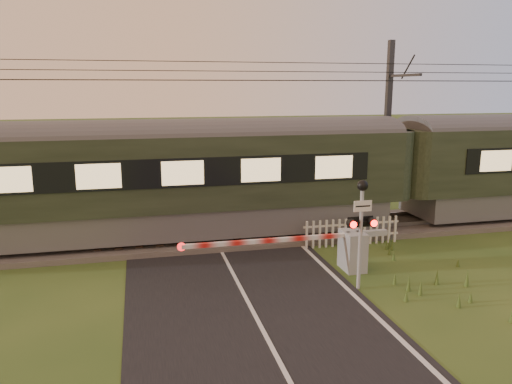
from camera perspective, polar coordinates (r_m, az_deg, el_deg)
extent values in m
plane|color=#2C491C|center=(11.96, 0.04, -14.28)|extent=(160.00, 160.00, 0.00)
cube|color=black|center=(11.95, 0.04, -14.24)|extent=(6.00, 140.00, 0.02)
cube|color=#47423D|center=(17.90, -4.82, -5.08)|extent=(140.00, 3.40, 0.24)
cube|color=slate|center=(17.16, -4.46, -5.13)|extent=(140.00, 0.08, 0.14)
cube|color=slate|center=(18.52, -5.16, -3.86)|extent=(140.00, 0.08, 0.14)
cube|color=#2D2116|center=(17.86, -4.82, -4.68)|extent=(0.24, 2.20, 0.06)
cylinder|color=black|center=(16.82, -4.99, 12.63)|extent=(120.00, 0.02, 0.02)
cylinder|color=black|center=(17.42, -5.29, 12.59)|extent=(120.00, 0.02, 0.02)
cylinder|color=black|center=(17.14, -5.18, 14.62)|extent=(120.00, 0.02, 0.02)
cylinder|color=black|center=(17.13, -5.16, 13.61)|extent=(120.00, 0.02, 0.02)
cube|color=slate|center=(17.55, -16.86, -3.33)|extent=(19.64, 2.60, 0.97)
cube|color=black|center=(17.20, -17.20, 2.16)|extent=(20.46, 2.82, 2.44)
cylinder|color=#4C4C4F|center=(17.05, -17.45, 6.19)|extent=(20.46, 0.99, 0.99)
cube|color=#FFD893|center=(15.75, -17.55, 1.72)|extent=(17.59, 0.04, 0.76)
cube|color=gray|center=(14.99, 10.98, -6.59)|extent=(0.58, 0.89, 1.16)
cylinder|color=gray|center=(14.92, 10.42, -6.65)|extent=(0.13, 0.13, 1.16)
cube|color=gray|center=(15.08, 13.06, -4.60)|extent=(0.95, 0.17, 0.17)
cube|color=red|center=(14.00, 1.39, -5.57)|extent=(4.82, 0.12, 0.12)
cylinder|color=red|center=(13.61, -8.52, -6.22)|extent=(0.23, 0.04, 0.23)
cylinder|color=gray|center=(13.40, 11.82, -5.43)|extent=(0.10, 0.10, 2.68)
cube|color=white|center=(13.10, 12.10, -1.58)|extent=(0.49, 0.03, 0.29)
sphere|color=black|center=(13.04, 12.09, 0.73)|extent=(0.29, 0.29, 0.29)
cube|color=black|center=(13.26, 11.91, -3.40)|extent=(0.67, 0.05, 0.05)
cylinder|color=#FF140C|center=(12.99, 11.10, -3.69)|extent=(0.18, 0.02, 0.18)
cylinder|color=#FF140C|center=(13.23, 13.36, -3.51)|extent=(0.18, 0.02, 0.18)
cube|color=black|center=(13.31, 11.82, -3.35)|extent=(0.72, 0.02, 0.29)
cube|color=silver|center=(17.30, 10.84, -4.98)|extent=(3.46, 0.04, 0.06)
cube|color=silver|center=(17.19, 10.90, -3.64)|extent=(3.46, 0.04, 0.06)
cube|color=#2D2D30|center=(21.86, 14.74, 7.06)|extent=(0.22, 0.22, 7.15)
cube|color=#2D2D30|center=(20.79, 16.57, 12.66)|extent=(0.10, 2.40, 0.10)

